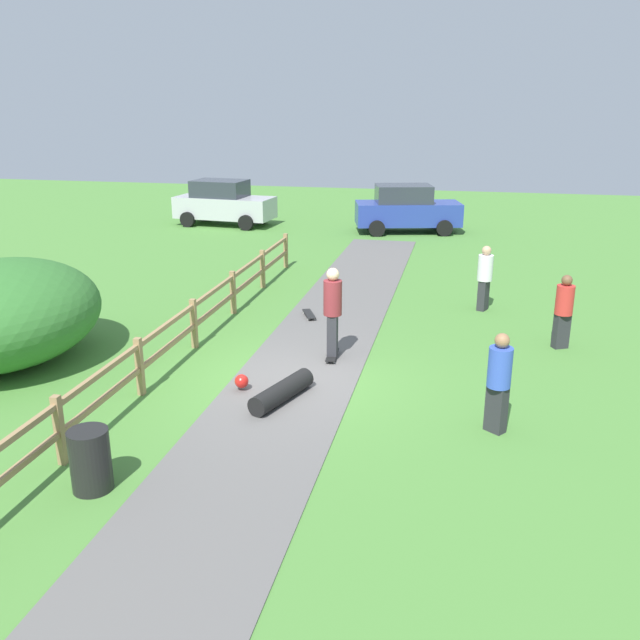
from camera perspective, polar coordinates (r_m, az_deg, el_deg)
ground_plane at (r=13.30m, az=-2.06°, el=-4.99°), size 60.00×60.00×0.00m
asphalt_path at (r=13.30m, az=-2.06°, el=-4.95°), size 2.40×28.00×0.02m
wooden_fence at (r=13.90m, az=-12.55°, el=-1.45°), size 0.12×18.12×1.10m
bush_large at (r=15.24m, az=-25.08°, el=0.52°), size 3.69×4.43×2.12m
trash_bin at (r=10.09m, az=-18.66°, el=-11.05°), size 0.56×0.56×0.90m
skater_riding at (r=13.96m, az=1.06°, el=0.99°), size 0.41×0.81×1.94m
skater_fallen at (r=12.33m, az=-3.48°, el=-5.92°), size 1.42×1.61×0.36m
skateboard_loose at (r=17.00m, az=-0.92°, el=0.51°), size 0.51×0.81×0.08m
bystander_blue at (r=11.31m, az=14.74°, el=-4.75°), size 0.53×0.53×1.70m
bystander_red at (r=15.59m, az=19.72°, el=0.92°), size 0.51×0.51×1.64m
bystander_white at (r=17.88m, az=13.62°, el=3.67°), size 0.50×0.50×1.68m
parked_car_silver at (r=30.02m, az=-8.07°, el=9.68°), size 4.34×2.29×1.92m
parked_car_blue at (r=28.28m, az=7.27°, el=9.22°), size 4.49×2.74×1.92m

